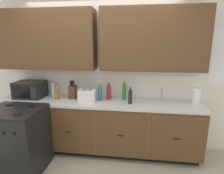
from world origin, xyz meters
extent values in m
plane|color=#B2A893|center=(0.00, 0.00, 0.00)|extent=(8.26, 8.26, 0.00)
cube|color=white|center=(0.00, 0.62, 1.29)|extent=(4.50, 0.05, 2.59)
cube|color=white|center=(0.00, 0.60, 1.11)|extent=(3.30, 0.01, 0.40)
cube|color=brown|center=(-0.85, 0.43, 1.88)|extent=(1.60, 0.34, 0.95)
cube|color=brown|center=(-0.85, 0.26, 1.88)|extent=(1.57, 0.01, 0.89)
cube|color=brown|center=(0.85, 0.43, 1.88)|extent=(1.60, 0.34, 0.95)
cube|color=brown|center=(0.85, 0.26, 1.88)|extent=(1.57, 0.01, 0.89)
cube|color=black|center=(0.00, 0.33, 0.05)|extent=(3.24, 0.48, 0.10)
cube|color=brown|center=(0.00, 0.30, 0.48)|extent=(3.30, 0.60, 0.77)
cube|color=brown|center=(-1.24, 0.00, 0.48)|extent=(0.76, 0.01, 0.70)
cube|color=black|center=(-1.24, -0.02, 0.48)|extent=(0.10, 0.01, 0.01)
cube|color=brown|center=(-0.41, 0.00, 0.48)|extent=(0.76, 0.01, 0.70)
cube|color=black|center=(-0.41, -0.02, 0.48)|extent=(0.10, 0.01, 0.01)
cube|color=brown|center=(0.41, 0.00, 0.48)|extent=(0.76, 0.01, 0.70)
cube|color=black|center=(0.41, -0.02, 0.48)|extent=(0.10, 0.01, 0.01)
cube|color=brown|center=(1.24, 0.00, 0.48)|extent=(0.76, 0.01, 0.70)
cube|color=black|center=(1.24, -0.02, 0.48)|extent=(0.10, 0.01, 0.01)
cube|color=silver|center=(0.00, 0.30, 0.89)|extent=(3.33, 0.63, 0.04)
cube|color=#A8AAAF|center=(1.05, 0.33, 0.89)|extent=(0.56, 0.38, 0.02)
cube|color=black|center=(-1.06, -0.33, 0.46)|extent=(0.76, 0.66, 0.92)
cube|color=black|center=(-1.06, -0.33, 0.93)|extent=(0.74, 0.65, 0.02)
cylinder|color=black|center=(-0.88, -0.49, 0.94)|extent=(0.12, 0.12, 0.01)
cylinder|color=black|center=(-1.24, -0.17, 0.94)|extent=(0.12, 0.12, 0.01)
cylinder|color=black|center=(-0.88, -0.17, 0.94)|extent=(0.12, 0.12, 0.01)
cylinder|color=black|center=(-0.98, -0.67, 0.75)|extent=(0.03, 0.02, 0.03)
cylinder|color=black|center=(-0.84, -0.67, 0.75)|extent=(0.03, 0.02, 0.03)
cube|color=black|center=(-1.20, 0.35, 1.05)|extent=(0.48, 0.36, 0.28)
cube|color=black|center=(-1.24, 0.17, 1.05)|extent=(0.31, 0.01, 0.19)
cube|color=#28282D|center=(-1.04, 0.17, 1.05)|extent=(0.10, 0.01, 0.19)
cube|color=white|center=(-0.16, 0.27, 1.00)|extent=(0.28, 0.18, 0.19)
cube|color=black|center=(-0.21, 0.27, 1.09)|extent=(0.02, 0.13, 0.01)
cube|color=black|center=(-0.11, 0.27, 1.09)|extent=(0.02, 0.13, 0.01)
cube|color=#52361E|center=(-0.45, 0.40, 1.02)|extent=(0.11, 0.14, 0.22)
cylinder|color=black|center=(-0.48, 0.39, 1.17)|extent=(0.02, 0.02, 0.09)
cylinder|color=black|center=(-0.46, 0.39, 1.17)|extent=(0.02, 0.02, 0.09)
cylinder|color=black|center=(-0.44, 0.39, 1.17)|extent=(0.02, 0.02, 0.09)
cylinder|color=black|center=(-0.42, 0.39, 1.17)|extent=(0.02, 0.02, 0.09)
cylinder|color=#B2B5BA|center=(1.05, 0.51, 1.01)|extent=(0.02, 0.02, 0.20)
cylinder|color=white|center=(1.55, 0.36, 1.04)|extent=(0.12, 0.12, 0.26)
cylinder|color=#9E6619|center=(-0.69, 0.29, 1.02)|extent=(0.06, 0.06, 0.22)
cone|color=#9E6619|center=(-0.69, 0.29, 1.15)|extent=(0.06, 0.06, 0.05)
cylinder|color=black|center=(-0.69, 0.29, 1.17)|extent=(0.02, 0.02, 0.02)
cylinder|color=maroon|center=(0.17, 0.41, 1.02)|extent=(0.08, 0.08, 0.23)
cone|color=maroon|center=(0.17, 0.41, 1.16)|extent=(0.07, 0.07, 0.06)
cylinder|color=black|center=(0.17, 0.41, 1.18)|extent=(0.03, 0.03, 0.02)
cylinder|color=black|center=(0.54, 0.22, 1.01)|extent=(0.06, 0.06, 0.21)
cone|color=black|center=(0.54, 0.22, 1.15)|extent=(0.06, 0.06, 0.05)
cylinder|color=black|center=(0.54, 0.22, 1.16)|extent=(0.02, 0.02, 0.02)
cylinder|color=#237A38|center=(0.43, 0.44, 1.02)|extent=(0.07, 0.07, 0.24)
cone|color=#237A38|center=(0.43, 0.44, 1.17)|extent=(0.06, 0.06, 0.06)
cylinder|color=black|center=(0.43, 0.44, 1.19)|extent=(0.02, 0.02, 0.02)
cylinder|color=silver|center=(-0.83, 0.45, 1.02)|extent=(0.07, 0.07, 0.22)
cone|color=silver|center=(-0.83, 0.45, 1.15)|extent=(0.06, 0.06, 0.05)
cylinder|color=black|center=(-0.83, 0.45, 1.17)|extent=(0.02, 0.02, 0.02)
cylinder|color=#1E707A|center=(0.04, 0.34, 1.02)|extent=(0.07, 0.07, 0.22)
cone|color=#1E707A|center=(0.04, 0.34, 1.15)|extent=(0.06, 0.06, 0.05)
cylinder|color=black|center=(0.04, 0.34, 1.17)|extent=(0.02, 0.02, 0.02)
camera|label=1|loc=(0.62, -2.54, 1.84)|focal=29.60mm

